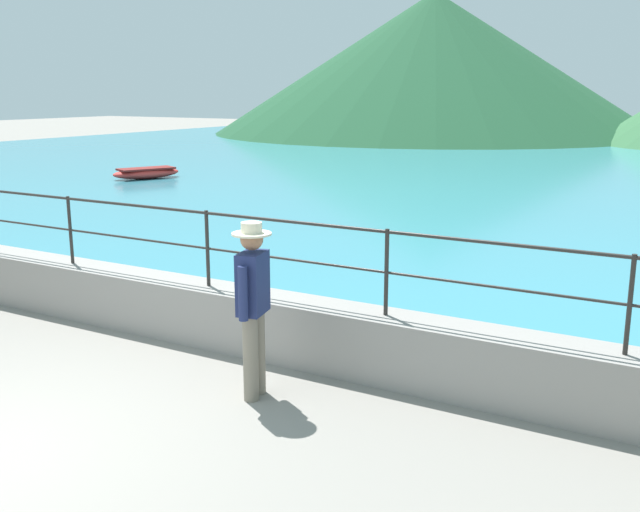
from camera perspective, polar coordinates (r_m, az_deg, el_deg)
name	(u,v)px	position (r m, az deg, el deg)	size (l,w,h in m)	color
promenade_wall	(210,314)	(8.77, -8.67, -4.52)	(20.00, 0.56, 0.70)	gray
railing	(207,233)	(8.53, -8.90, 1.82)	(18.44, 0.04, 0.90)	#282623
lake_water	(579,168)	(29.76, 19.71, 6.52)	(64.00, 44.32, 0.06)	teal
hill_main	(433,64)	(52.00, 8.88, 14.74)	(30.20, 30.20, 9.49)	#1E4C2D
person_walking	(253,301)	(6.99, -5.29, -3.58)	(0.38, 0.56, 1.75)	slate
boat_1	(146,173)	(25.16, -13.52, 6.40)	(1.77, 2.47, 0.36)	red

